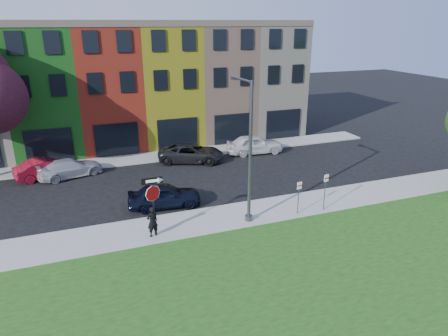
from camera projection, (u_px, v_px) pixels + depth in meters
name	position (u px, v px, depth m)	size (l,w,h in m)	color
ground	(257.00, 243.00, 19.90)	(120.00, 120.00, 0.00)	black
sidewalk_near	(267.00, 211.00, 23.17)	(40.00, 3.00, 0.12)	gray
sidewalk_far	(145.00, 158.00, 32.11)	(40.00, 2.40, 0.12)	gray
rowhouse_block	(136.00, 85.00, 36.02)	(30.00, 10.12, 10.00)	beige
stop_sign	(153.00, 194.00, 19.74)	(1.05, 0.11, 3.12)	black
man	(152.00, 222.00, 20.05)	(0.68, 0.54, 1.62)	black
sedan_near	(164.00, 195.00, 23.56)	(4.40, 2.12, 1.45)	black
parked_car_red	(47.00, 168.00, 28.05)	(4.46, 2.67, 1.39)	maroon
parked_car_silver	(70.00, 168.00, 28.21)	(4.79, 3.07, 1.29)	#B4B4B9
parked_car_dark	(191.00, 153.00, 31.21)	(5.61, 4.11, 1.42)	black
parked_car_white	(255.00, 144.00, 33.18)	(4.77, 2.22, 1.58)	silver
street_lamp	(248.00, 153.00, 20.79)	(0.40, 2.58, 7.59)	#484A4D
parking_sign_a	(299.00, 193.00, 22.24)	(0.32, 0.10, 2.02)	#484A4D
parking_sign_b	(325.00, 187.00, 22.67)	(0.32, 0.11, 2.30)	#484A4D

